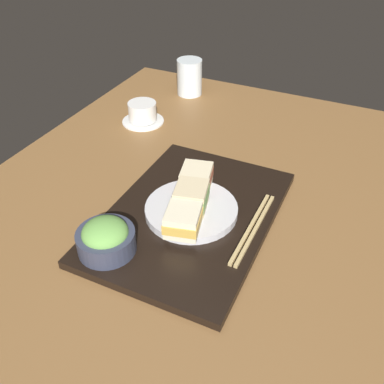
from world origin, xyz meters
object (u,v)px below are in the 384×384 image
at_px(sandwich_plate, 191,210).
at_px(coffee_cup, 142,113).
at_px(salad_bowl, 106,238).
at_px(chopsticks_pair, 253,228).
at_px(sandwich_far, 198,178).
at_px(sandwich_near, 183,220).
at_px(sandwich_middle, 191,197).
at_px(drinking_glass, 190,77).

height_order(sandwich_plate, coffee_cup, coffee_cup).
relative_size(salad_bowl, chopsticks_pair, 0.49).
distance_m(salad_bowl, coffee_cup, 0.54).
xyz_separation_m(sandwich_far, coffee_cup, (0.26, 0.30, -0.03)).
xyz_separation_m(sandwich_near, sandwich_middle, (0.07, 0.02, 0.00)).
bearing_deg(sandwich_near, sandwich_far, 12.89).
height_order(sandwich_far, chopsticks_pair, sandwich_far).
bearing_deg(sandwich_plate, coffee_cup, 43.19).
relative_size(sandwich_near, sandwich_middle, 1.02).
height_order(chopsticks_pair, drinking_glass, drinking_glass).
height_order(salad_bowl, drinking_glass, drinking_glass).
height_order(sandwich_plate, salad_bowl, salad_bowl).
bearing_deg(drinking_glass, sandwich_far, -152.60).
bearing_deg(salad_bowl, sandwich_plate, -30.88).
relative_size(sandwich_near, chopsticks_pair, 0.39).
bearing_deg(sandwich_far, sandwich_middle, -167.11).
bearing_deg(sandwich_plate, sandwich_middle, -26.93).
distance_m(sandwich_plate, drinking_glass, 0.63).
height_order(sandwich_middle, drinking_glass, drinking_glass).
relative_size(sandwich_near, coffee_cup, 0.72).
height_order(sandwich_middle, coffee_cup, sandwich_middle).
relative_size(sandwich_middle, coffee_cup, 0.71).
bearing_deg(salad_bowl, sandwich_near, -50.43).
xyz_separation_m(sandwich_middle, coffee_cup, (0.33, 0.31, -0.03)).
distance_m(sandwich_middle, chopsticks_pair, 0.14).
bearing_deg(drinking_glass, coffee_cup, 170.39).
distance_m(sandwich_near, salad_bowl, 0.15).
bearing_deg(sandwich_near, sandwich_plate, 12.89).
bearing_deg(sandwich_plate, salad_bowl, 149.12).
bearing_deg(salad_bowl, drinking_glass, 13.55).
bearing_deg(sandwich_plate, drinking_glass, 25.77).
height_order(chopsticks_pair, coffee_cup, coffee_cup).
relative_size(sandwich_near, sandwich_far, 1.01).
bearing_deg(coffee_cup, chopsticks_pair, -126.20).
xyz_separation_m(sandwich_near, drinking_glass, (0.63, 0.29, -0.00)).
bearing_deg(sandwich_plate, chopsticks_pair, -87.06).
bearing_deg(sandwich_near, salad_bowl, 129.57).
distance_m(chopsticks_pair, drinking_glass, 0.69).
bearing_deg(sandwich_plate, sandwich_near, -167.11).
xyz_separation_m(sandwich_middle, chopsticks_pair, (0.01, -0.13, -0.04)).
bearing_deg(drinking_glass, sandwich_plate, -154.23).
xyz_separation_m(chopsticks_pair, drinking_glass, (0.56, 0.41, 0.03)).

